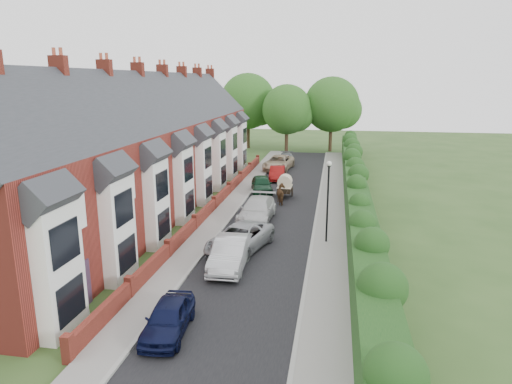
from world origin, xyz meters
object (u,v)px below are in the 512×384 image
car_silver_a (230,253)px  car_red (277,173)px  car_green (262,184)px  horse (282,194)px  car_white (257,210)px  car_beige (279,163)px  lamppost (328,191)px  horse_cart (285,185)px  car_silver_b (240,238)px  car_grey (286,159)px  car_navy (168,318)px

car_silver_a → car_red: size_ratio=1.16×
car_green → horse: (2.25, -3.50, 0.04)m
car_white → car_beige: size_ratio=0.95×
lamppost → horse_cart: lamppost is taller
car_red → car_beige: (-0.52, 5.20, 0.11)m
car_silver_b → car_grey: car_silver_b is taller
car_red → car_beige: car_beige is taller
car_navy → car_silver_a: 6.96m
car_navy → car_green: bearing=85.8°
car_silver_a → horse_cart: 15.37m
car_beige → horse_cart: 12.46m
car_silver_b → car_green: 14.35m
lamppost → car_navy: 13.20m
lamppost → car_white: size_ratio=0.94×
car_navy → horse_cart: size_ratio=1.40×
lamppost → car_silver_a: 7.24m
car_silver_b → car_grey: (-0.46, 28.82, -0.11)m
lamppost → car_beige: lamppost is taller
lamppost → horse: lamppost is taller
lamppost → car_grey: (-5.46, 26.70, -2.65)m
car_beige → car_white: bearing=-81.1°
lamppost → car_silver_b: bearing=-157.1°
car_silver_a → horse: (1.22, 13.30, -0.01)m
horse_cart → horse: bearing=-90.0°
car_silver_a → car_beige: (-0.86, 27.60, 0.01)m
car_navy → car_beige: bearing=85.4°
car_beige → horse: car_beige is taller
car_silver_b → car_silver_a: bearing=-75.6°
car_red → car_beige: 5.23m
car_silver_b → car_red: bearing=105.4°
car_silver_b → horse: horse is taller
car_navy → car_green: (-0.09, 23.69, 0.09)m
car_beige → car_grey: (0.41, 3.70, -0.16)m
lamppost → horse_cart: bearing=109.4°
car_silver_a → horse: size_ratio=2.58×
car_beige → car_grey: 3.73m
lamppost → car_silver_b: lamppost is taller
car_beige → car_green: bearing=-84.5°
car_silver_b → car_green: bearing=108.5°
car_red → horse_cart: bearing=-82.1°
car_red → car_grey: 8.90m
car_green → car_white: bearing=-95.5°
horse → car_silver_b: bearing=65.1°
car_white → car_beige: 19.17m
horse → car_navy: bearing=65.5°
car_grey → car_white: bearing=-91.1°
car_green → horse_cart: size_ratio=1.59×
car_navy → car_green: size_ratio=0.88×
car_red → car_grey: size_ratio=0.94×
car_silver_b → lamppost: bearing=37.3°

